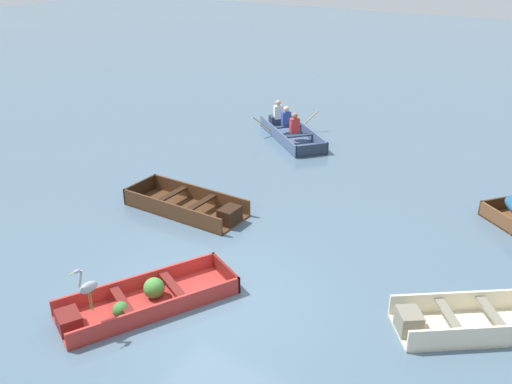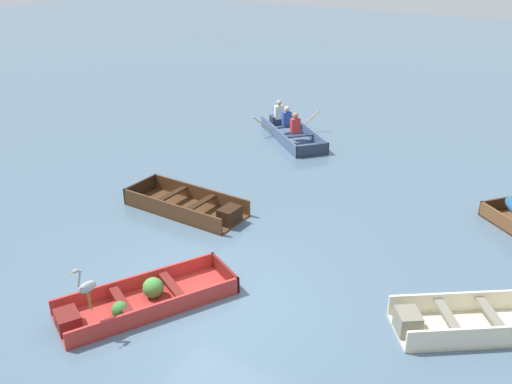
% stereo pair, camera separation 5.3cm
% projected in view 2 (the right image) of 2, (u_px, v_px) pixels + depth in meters
% --- Properties ---
extents(ground_plane, '(80.00, 80.00, 0.00)m').
position_uv_depth(ground_plane, '(209.00, 297.00, 10.21)').
color(ground_plane, slate).
extents(dinghy_red_foreground, '(2.40, 3.23, 0.42)m').
position_uv_depth(dinghy_red_foreground, '(141.00, 300.00, 9.91)').
color(dinghy_red_foreground, '#AD2D28').
rests_on(dinghy_red_foreground, ground).
extents(skiff_dark_varnish_near_moored, '(2.92, 1.24, 0.40)m').
position_uv_depth(skiff_dark_varnish_near_moored, '(191.00, 206.00, 13.26)').
color(skiff_dark_varnish_near_moored, '#4C2D19').
rests_on(skiff_dark_varnish_near_moored, ground).
extents(skiff_cream_mid_moored, '(2.53, 2.20, 0.41)m').
position_uv_depth(skiff_cream_mid_moored, '(461.00, 323.00, 9.31)').
color(skiff_cream_mid_moored, beige).
rests_on(skiff_cream_mid_moored, ground).
extents(rowboat_slate_blue_with_crew, '(3.08, 2.88, 0.92)m').
position_uv_depth(rowboat_slate_blue_with_crew, '(290.00, 130.00, 18.06)').
color(rowboat_slate_blue_with_crew, '#475B7F').
rests_on(rowboat_slate_blue_with_crew, ground).
extents(heron_on_dinghy, '(0.20, 0.46, 0.84)m').
position_uv_depth(heron_on_dinghy, '(86.00, 286.00, 8.98)').
color(heron_on_dinghy, olive).
rests_on(heron_on_dinghy, dinghy_red_foreground).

